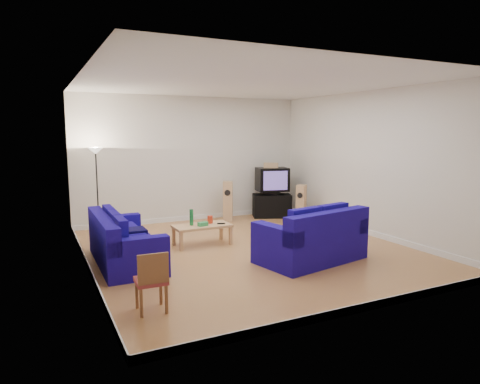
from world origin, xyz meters
name	(u,v)px	position (x,y,z in m)	size (l,w,h in m)	color
room	(249,172)	(0.00, 0.00, 1.54)	(6.01, 6.51, 3.21)	brown
sofa_three_seat	(122,245)	(-2.39, 0.24, 0.32)	(0.97, 2.24, 0.87)	#0D006E
sofa_loveseat	(313,241)	(0.70, -1.15, 0.36)	(2.08, 1.42, 0.95)	#0D006E
coffee_table	(202,227)	(-0.69, 0.75, 0.37)	(1.16, 0.58, 0.42)	tan
bottle	(191,217)	(-0.90, 0.81, 0.58)	(0.08, 0.08, 0.33)	#197233
tissue_box	(203,224)	(-0.71, 0.65, 0.46)	(0.19, 0.11, 0.08)	green
red_canister	(210,219)	(-0.48, 0.83, 0.50)	(0.11, 0.11, 0.15)	red
remote	(221,223)	(-0.31, 0.66, 0.43)	(0.17, 0.05, 0.02)	black
tv_stand	(272,206)	(2.08, 2.68, 0.31)	(1.01, 0.56, 0.62)	black
av_receiver	(272,193)	(2.05, 2.66, 0.66)	(0.41, 0.33, 0.10)	black
television	(272,179)	(2.08, 2.69, 1.03)	(0.93, 0.77, 0.63)	black
centre_speaker	(271,165)	(2.06, 2.72, 1.41)	(0.38, 0.15, 0.13)	tan
speaker_left	(228,201)	(0.77, 2.70, 0.52)	(0.35, 0.38, 1.04)	tan
speaker_right	(301,203)	(2.45, 1.83, 0.48)	(0.36, 0.35, 0.95)	tan
floor_lamp	(96,163)	(-2.45, 2.70, 1.62)	(0.34, 0.34, 1.96)	black
dining_chair	(152,279)	(-2.45, -2.08, 0.45)	(0.41, 0.41, 0.81)	brown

